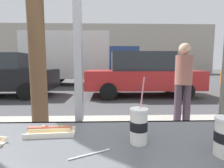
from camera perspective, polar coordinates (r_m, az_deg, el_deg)
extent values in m
plane|color=#424244|center=(9.23, -2.89, -1.76)|extent=(60.00, 60.00, 0.00)
cube|color=#9E998E|center=(3.02, -5.46, -18.73)|extent=(16.00, 2.80, 0.10)
cube|color=#35373A|center=(1.24, -10.75, -12.44)|extent=(2.16, 0.02, 0.02)
cube|color=#9E9EA3|center=(1.26, -11.09, 20.13)|extent=(0.05, 0.08, 1.37)
cube|color=#A89E8E|center=(23.31, -2.23, 11.07)|extent=(28.00, 1.20, 6.31)
cylinder|color=white|center=(0.90, 8.61, -13.64)|extent=(0.08, 0.08, 0.16)
cylinder|color=black|center=(0.90, 8.62, -13.15)|extent=(0.09, 0.09, 0.05)
cylinder|color=black|center=(0.87, 8.70, -8.88)|extent=(0.08, 0.08, 0.01)
cylinder|color=white|center=(0.87, 8.71, -8.25)|extent=(0.09, 0.09, 0.01)
cylinder|color=pink|center=(0.85, 9.65, -4.17)|extent=(0.02, 0.05, 0.20)
cube|color=silver|center=(1.07, -19.36, -15.13)|extent=(0.27, 0.11, 0.01)
cube|color=silver|center=(1.02, -20.01, -15.49)|extent=(0.26, 0.02, 0.03)
cube|color=silver|center=(1.10, -18.80, -13.73)|extent=(0.26, 0.02, 0.03)
cylinder|color=#DBB77A|center=(1.06, -19.41, -13.97)|extent=(0.23, 0.06, 0.04)
cylinder|color=#9E4733|center=(1.05, -19.43, -13.36)|extent=(0.23, 0.04, 0.03)
cube|color=#337A2D|center=(1.04, -16.55, -12.85)|extent=(0.01, 0.01, 0.01)
cube|color=beige|center=(1.06, -21.37, -12.66)|extent=(0.01, 0.01, 0.01)
cube|color=red|center=(1.05, -20.37, -12.70)|extent=(0.01, 0.01, 0.01)
cylinder|color=white|center=(0.82, -7.12, -21.64)|extent=(0.17, 0.09, 0.01)
cube|color=black|center=(8.48, -31.62, 1.38)|extent=(4.11, 1.74, 0.79)
cube|color=#282D33|center=(8.49, -32.28, 6.20)|extent=(2.14, 1.53, 0.65)
cylinder|color=black|center=(8.77, -21.38, -0.54)|extent=(0.64, 0.18, 0.64)
cylinder|color=black|center=(7.17, -26.03, -2.27)|extent=(0.64, 0.18, 0.64)
cube|color=red|center=(7.50, 9.78, 1.53)|extent=(4.63, 1.89, 0.74)
cube|color=#282D33|center=(7.46, 9.29, 7.21)|extent=(2.41, 1.66, 0.74)
cylinder|color=black|center=(8.83, 17.66, -0.35)|extent=(0.64, 0.18, 0.64)
cylinder|color=black|center=(7.09, 22.71, -2.20)|extent=(0.64, 0.18, 0.64)
cylinder|color=black|center=(8.33, -1.29, -0.44)|extent=(0.64, 0.18, 0.64)
cylinder|color=black|center=(6.46, -1.17, -2.50)|extent=(0.64, 0.18, 0.64)
cube|color=silver|center=(11.64, -13.96, 8.84)|extent=(5.18, 2.20, 2.77)
cube|color=navy|center=(11.41, 3.11, 6.89)|extent=(1.90, 2.10, 1.90)
cylinder|color=black|center=(12.49, 2.67, 2.51)|extent=(0.90, 0.24, 0.90)
cylinder|color=black|center=(10.40, 3.56, 1.68)|extent=(0.90, 0.24, 0.90)
cylinder|color=black|center=(12.95, -16.90, 2.38)|extent=(0.90, 0.24, 0.90)
cylinder|color=black|center=(10.85, -19.92, 1.50)|extent=(0.90, 0.24, 0.90)
cylinder|color=#3E303D|center=(3.71, 20.47, -6.57)|extent=(0.14, 0.14, 0.84)
cylinder|color=#3E303D|center=(3.79, 23.01, -6.44)|extent=(0.14, 0.14, 0.84)
cylinder|color=#8A544B|center=(3.66, 22.22, 4.24)|extent=(0.32, 0.32, 0.56)
sphere|color=tan|center=(3.67, 22.50, 10.49)|extent=(0.22, 0.22, 0.22)
cylinder|color=brown|center=(2.78, -22.94, 6.80)|extent=(0.23, 0.23, 2.55)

